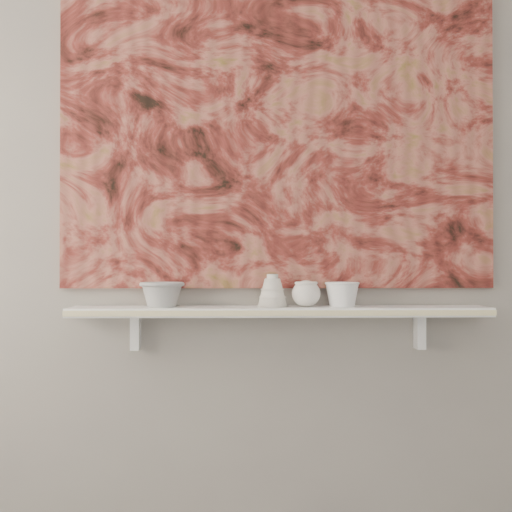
{
  "coord_description": "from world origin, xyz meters",
  "views": [
    {
      "loc": [
        -0.15,
        -0.88,
        1.07
      ],
      "look_at": [
        -0.08,
        1.49,
        1.1
      ],
      "focal_mm": 50.0,
      "sensor_mm": 36.0,
      "label": 1
    }
  ],
  "objects_px": {
    "bowl_white": "(342,294)",
    "bowl_grey": "(162,294)",
    "shelf": "(280,311)",
    "painting": "(278,130)",
    "bell_vessel": "(272,290)",
    "cup_cream": "(306,294)"
  },
  "relations": [
    {
      "from": "bowl_grey",
      "to": "cup_cream",
      "type": "xyz_separation_m",
      "value": [
        0.48,
        0.0,
        0.0
      ]
    },
    {
      "from": "painting",
      "to": "bowl_white",
      "type": "distance_m",
      "value": 0.61
    },
    {
      "from": "bowl_grey",
      "to": "cup_cream",
      "type": "relative_size",
      "value": 1.56
    },
    {
      "from": "painting",
      "to": "bowl_white",
      "type": "height_order",
      "value": "painting"
    },
    {
      "from": "bowl_grey",
      "to": "bell_vessel",
      "type": "height_order",
      "value": "bell_vessel"
    },
    {
      "from": "painting",
      "to": "bowl_grey",
      "type": "relative_size",
      "value": 9.97
    },
    {
      "from": "painting",
      "to": "cup_cream",
      "type": "relative_size",
      "value": 15.52
    },
    {
      "from": "shelf",
      "to": "cup_cream",
      "type": "relative_size",
      "value": 14.49
    },
    {
      "from": "shelf",
      "to": "cup_cream",
      "type": "height_order",
      "value": "cup_cream"
    },
    {
      "from": "shelf",
      "to": "bowl_white",
      "type": "relative_size",
      "value": 12.03
    },
    {
      "from": "bowl_grey",
      "to": "painting",
      "type": "bearing_deg",
      "value": 11.57
    },
    {
      "from": "bowl_grey",
      "to": "bowl_white",
      "type": "relative_size",
      "value": 1.29
    },
    {
      "from": "painting",
      "to": "cup_cream",
      "type": "xyz_separation_m",
      "value": [
        0.09,
        -0.08,
        -0.57
      ]
    },
    {
      "from": "shelf",
      "to": "bowl_grey",
      "type": "height_order",
      "value": "bowl_grey"
    },
    {
      "from": "bowl_grey",
      "to": "bowl_white",
      "type": "height_order",
      "value": "bowl_grey"
    },
    {
      "from": "bowl_white",
      "to": "bell_vessel",
      "type": "bearing_deg",
      "value": 180.0
    },
    {
      "from": "painting",
      "to": "bell_vessel",
      "type": "xyz_separation_m",
      "value": [
        -0.02,
        -0.08,
        -0.55
      ]
    },
    {
      "from": "bowl_grey",
      "to": "cup_cream",
      "type": "height_order",
      "value": "cup_cream"
    },
    {
      "from": "shelf",
      "to": "painting",
      "type": "distance_m",
      "value": 0.63
    },
    {
      "from": "bowl_grey",
      "to": "bowl_white",
      "type": "xyz_separation_m",
      "value": [
        0.6,
        0.0,
        -0.0
      ]
    },
    {
      "from": "bowl_white",
      "to": "bowl_grey",
      "type": "bearing_deg",
      "value": 180.0
    },
    {
      "from": "shelf",
      "to": "bell_vessel",
      "type": "relative_size",
      "value": 12.68
    }
  ]
}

